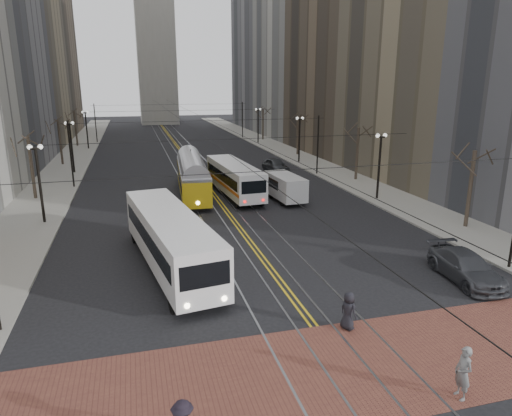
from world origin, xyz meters
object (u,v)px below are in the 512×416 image
pedestrian_a (348,311)px  streetcar (193,179)px  transit_bus (170,242)px  cargo_van (285,188)px  sedan_grey (276,165)px  sedan_parked (466,267)px  pedestrian_b (463,373)px  rear_bus (234,180)px

pedestrian_a → streetcar: bearing=-14.7°
transit_bus → streetcar: transit_bus is taller
cargo_van → sedan_grey: (3.24, 13.06, -0.37)m
sedan_parked → cargo_van: bearing=107.6°
transit_bus → pedestrian_b: transit_bus is taller
rear_bus → transit_bus: bearing=-118.1°
sedan_parked → pedestrian_a: size_ratio=3.09×
rear_bus → cargo_van: 5.08m
cargo_van → pedestrian_a: 21.60m
transit_bus → pedestrian_a: transit_bus is taller
transit_bus → pedestrian_b: (8.30, -13.57, -0.64)m
sedan_grey → sedan_parked: (0.63, -31.30, -0.04)m
transit_bus → cargo_van: size_ratio=2.42×
sedan_grey → sedan_parked: 31.30m
rear_bus → pedestrian_a: bearing=-95.0°
sedan_grey → pedestrian_b: pedestrian_b is taller
rear_bus → streetcar: bearing=161.1°
pedestrian_b → sedan_parked: bearing=142.6°
streetcar → pedestrian_b: 30.87m
pedestrian_a → pedestrian_b: size_ratio=0.89×
streetcar → sedan_parked: size_ratio=2.46×
sedan_parked → pedestrian_a: pedestrian_a is taller
sedan_grey → rear_bus: bearing=-134.0°
sedan_parked → pedestrian_a: bearing=-154.8°
transit_bus → sedan_grey: 29.34m
streetcar → sedan_parked: bearing=-59.3°
rear_bus → sedan_parked: size_ratio=2.19×
rear_bus → cargo_van: bearing=-44.8°
rear_bus → pedestrian_b: (1.14, -29.48, -0.53)m
rear_bus → pedestrian_a: size_ratio=6.76×
streetcar → sedan_grey: bearing=42.9°
cargo_van → pedestrian_a: cargo_van is taller
streetcar → rear_bus: bearing=-11.1°
sedan_grey → transit_bus: bearing=-127.0°
cargo_van → pedestrian_b: bearing=-100.0°
sedan_parked → pedestrian_b: 10.28m
cargo_van → sedan_parked: size_ratio=1.02×
transit_bus → rear_bus: (7.16, 15.91, -0.12)m
streetcar → pedestrian_b: size_ratio=6.79×
pedestrian_a → sedan_grey: bearing=-34.4°
sedan_parked → rear_bus: bearing=115.2°
cargo_van → sedan_grey: size_ratio=1.14×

